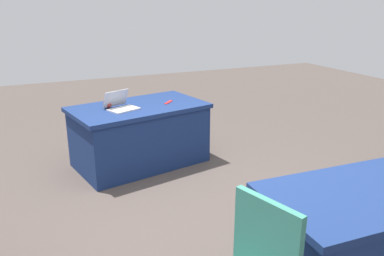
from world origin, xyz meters
name	(u,v)px	position (x,y,z in m)	size (l,w,h in m)	color
ground_plane	(194,223)	(0.00, 0.00, 0.00)	(14.40, 14.40, 0.00)	#4C423D
table_foreground	(140,135)	(0.03, -1.51, 0.37)	(1.68, 1.17, 0.73)	navy
table_mid_left	(371,236)	(-0.80, 1.19, 0.37)	(1.56, 0.86, 0.73)	navy
laptop_silver	(121,106)	(0.26, -1.43, 0.77)	(0.40, 0.39, 0.21)	silver
yarn_ball	(107,104)	(0.39, -1.55, 0.78)	(0.10, 0.10, 0.10)	#B2382D
scissors_red	(168,102)	(-0.34, -1.50, 0.73)	(0.18, 0.04, 0.01)	red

